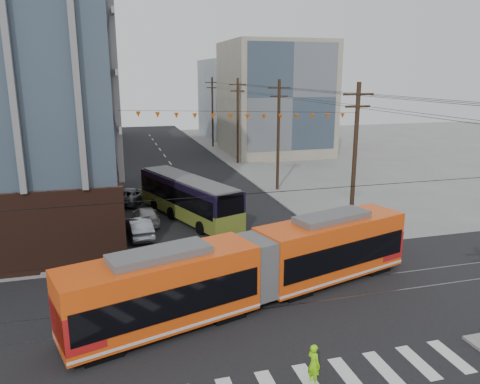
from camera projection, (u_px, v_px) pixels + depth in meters
name	position (u px, v px, depth m)	size (l,w,h in m)	color
ground	(299.00, 339.00, 20.93)	(160.00, 160.00, 0.00)	slate
bg_bldg_nw_near	(33.00, 93.00, 62.76)	(18.00, 16.00, 18.00)	#8C99A5
bg_bldg_ne_near	(275.00, 99.00, 67.96)	(14.00, 14.00, 16.00)	gray
bg_bldg_nw_far	(67.00, 83.00, 81.96)	(16.00, 18.00, 20.00)	gray
bg_bldg_ne_far	(248.00, 99.00, 87.39)	(16.00, 16.00, 14.00)	#8C99A5
utility_pole_far	(213.00, 113.00, 74.06)	(0.30, 0.30, 11.00)	black
streetcar	(255.00, 268.00, 23.93)	(19.49, 2.74, 3.76)	#E94B0F
city_bus	(188.00, 198.00, 38.01)	(2.66, 12.27, 3.48)	black
parked_car_silver	(139.00, 227.00, 33.85)	(1.55, 4.44, 1.46)	#969FA9
parked_car_white	(146.00, 216.00, 36.84)	(1.81, 4.46, 1.29)	#B9B9B9
parked_car_grey	(131.00, 195.00, 42.76)	(2.35, 5.09, 1.41)	#4C4F54
pedestrian	(314.00, 364.00, 17.71)	(0.61, 0.40, 1.66)	#8DFE0E
jersey_barrier	(344.00, 232.00, 33.80)	(0.95, 4.23, 0.85)	gray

